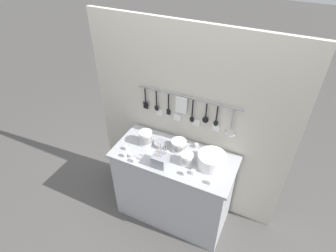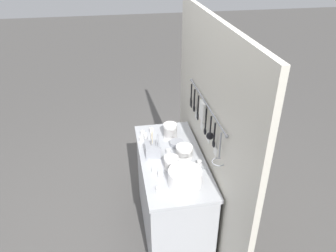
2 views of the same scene
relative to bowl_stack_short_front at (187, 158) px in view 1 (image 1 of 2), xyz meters
The scene contains 18 objects.
ground_plane 0.91m from the bowl_stack_short_front, 166.36° to the left, with size 20.00×20.00×0.00m, color #514F4C.
counter 0.49m from the bowl_stack_short_front, 166.36° to the left, with size 1.13×0.52×0.84m.
back_wall 0.36m from the bowl_stack_short_front, 112.43° to the left, with size 1.93×0.11×1.96m.
bowl_stack_short_front is the anchor object (origin of this frame).
bowl_stack_tall_left 0.45m from the bowl_stack_short_front, behind, with size 0.12×0.12×0.14m.
bowl_stack_wide_centre 0.19m from the bowl_stack_short_front, 134.47° to the left, with size 0.14×0.14×0.10m.
plate_stack 0.21m from the bowl_stack_short_front, 17.80° to the left, with size 0.25×0.25×0.12m.
steel_mixing_bowl 0.33m from the bowl_stack_short_front, 161.28° to the left, with size 0.12×0.12×0.04m.
cutlery_caddy 0.23m from the bowl_stack_short_front, 149.37° to the right, with size 0.12×0.12×0.27m.
cup_edge_far 0.30m from the bowl_stack_short_front, 27.89° to the right, with size 0.04×0.04×0.04m.
cup_beside_plates 0.47m from the bowl_stack_short_front, 156.01° to the right, with size 0.04×0.04×0.04m.
cup_by_caddy 0.57m from the bowl_stack_short_front, behind, with size 0.04×0.04×0.04m.
cup_edge_near 0.20m from the bowl_stack_short_front, behind, with size 0.04×0.04×0.04m.
cup_back_right 0.23m from the bowl_stack_short_front, 88.80° to the left, with size 0.04×0.04×0.04m.
cup_mid_row 0.56m from the bowl_stack_short_front, 162.49° to the right, with size 0.04×0.04×0.04m.
cup_back_left 0.15m from the bowl_stack_short_front, 75.91° to the right, with size 0.04×0.04×0.04m.
cup_front_right 0.51m from the bowl_stack_short_front, 162.89° to the right, with size 0.04×0.04×0.04m.
cup_centre 0.14m from the bowl_stack_short_front, 44.88° to the right, with size 0.04×0.04×0.04m.
Camera 1 is at (0.74, -1.68, 2.60)m, focal length 30.00 mm.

